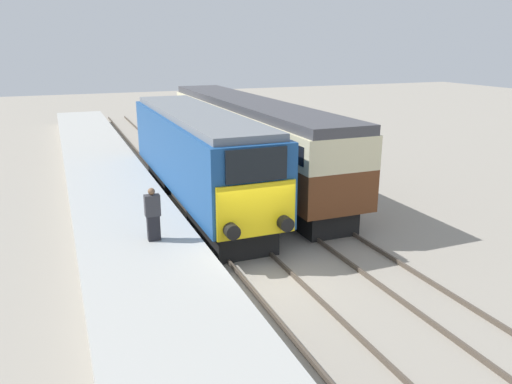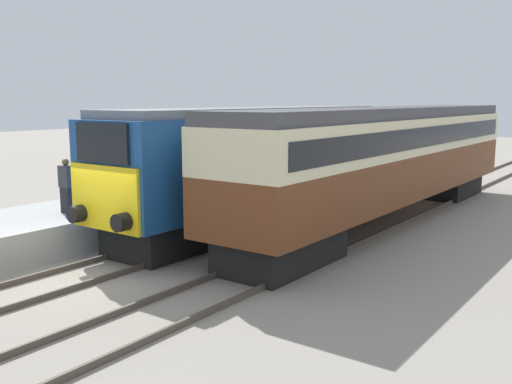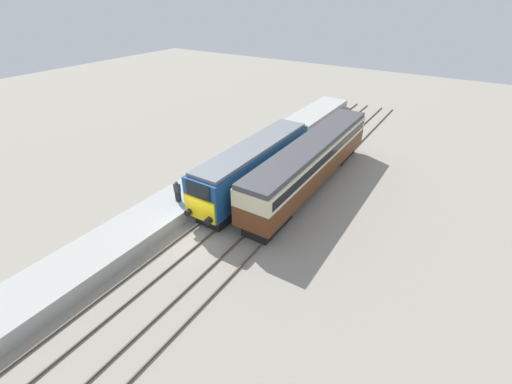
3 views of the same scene
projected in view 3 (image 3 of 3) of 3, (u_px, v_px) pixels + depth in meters
name	position (u px, v px, depth m)	size (l,w,h in m)	color
ground_plane	(195.00, 237.00, 22.29)	(120.00, 120.00, 0.00)	gray
platform_left	(227.00, 171.00, 29.37)	(3.50, 50.00, 0.95)	#A8A8A3
rails_near_track	(239.00, 202.00, 25.88)	(1.51, 60.00, 0.14)	#4C4238
rails_far_track	(278.00, 216.00, 24.31)	(1.50, 60.00, 0.14)	#4C4238
locomotive	(254.00, 166.00, 26.38)	(2.70, 13.33, 3.96)	black
passenger_carriage	(312.00, 159.00, 26.94)	(2.75, 17.80, 3.97)	black
person_on_platform	(177.00, 191.00, 23.96)	(0.44, 0.26, 1.60)	black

